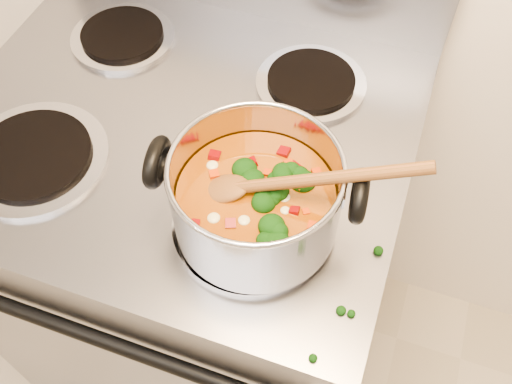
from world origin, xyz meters
TOP-DOWN VIEW (x-y plane):
  - electric_range at (0.04, 1.16)m, footprint 0.77×0.70m
  - stockpot at (0.23, 1.00)m, footprint 0.29×0.23m
  - wooden_spoon at (0.25, 1.01)m, footprint 0.30×0.09m
  - cooktop_crumbs at (0.21, 1.03)m, footprint 0.34×0.22m

SIDE VIEW (x-z plane):
  - electric_range at x=0.04m, z-range -0.07..1.01m
  - cooktop_crumbs at x=0.21m, z-range 0.92..0.93m
  - stockpot at x=0.23m, z-range 0.92..1.07m
  - wooden_spoon at x=0.25m, z-range 0.97..1.10m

